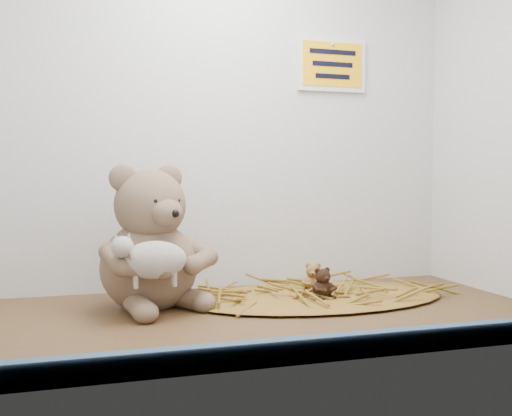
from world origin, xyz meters
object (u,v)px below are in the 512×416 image
object	(u,v)px
main_teddy	(149,236)
toy_lamb	(155,260)
mini_teddy_tan	(313,276)
mini_teddy_brown	(323,282)

from	to	relation	value
main_teddy	toy_lamb	xyz separation A→B (cm)	(0.00, -10.49, -3.34)
mini_teddy_tan	mini_teddy_brown	xyz separation A→B (cm)	(-0.83, -7.38, 0.06)
main_teddy	mini_teddy_brown	distance (cm)	37.70
toy_lamb	mini_teddy_brown	size ratio (longest dim) A/B	2.33
main_teddy	mini_teddy_brown	xyz separation A→B (cm)	(35.92, -5.20, -10.20)
main_teddy	mini_teddy_brown	size ratio (longest dim) A/B	4.43
main_teddy	mini_teddy_brown	world-z (taller)	main_teddy
toy_lamb	mini_teddy_brown	world-z (taller)	toy_lamb
mini_teddy_tan	mini_teddy_brown	distance (cm)	7.43
main_teddy	toy_lamb	size ratio (longest dim) A/B	1.90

